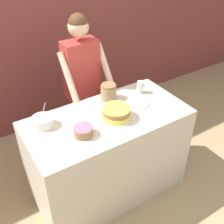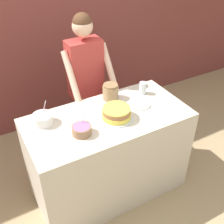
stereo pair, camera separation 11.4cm
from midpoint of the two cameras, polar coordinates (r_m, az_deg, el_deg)
ground_plane at (r=2.82m, az=4.13°, el=-19.71°), size 14.00×14.00×0.00m
wall_back at (r=3.39m, az=-11.93°, el=17.16°), size 10.00×0.05×2.60m
counter at (r=2.68m, az=0.46°, el=-8.77°), size 1.42×0.70×0.90m
person_baker at (r=2.84m, az=-4.22°, el=7.41°), size 0.46×0.44×1.61m
cake at (r=2.34m, az=2.29°, el=-0.30°), size 0.28×0.28×0.10m
frosting_bowl_purple at (r=2.19m, az=-4.70°, el=-3.62°), size 0.15×0.15×0.15m
frosting_bowl_pink at (r=2.34m, az=-12.57°, el=-1.35°), size 0.17×0.17×0.18m
drinking_glass at (r=2.69m, az=7.45°, el=4.82°), size 0.07×0.07×0.12m
ceramic_plate at (r=2.55m, az=6.69°, el=1.61°), size 0.22×0.22×0.01m
stoneware_jar at (r=2.58m, az=0.97°, el=4.11°), size 0.15×0.15×0.15m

